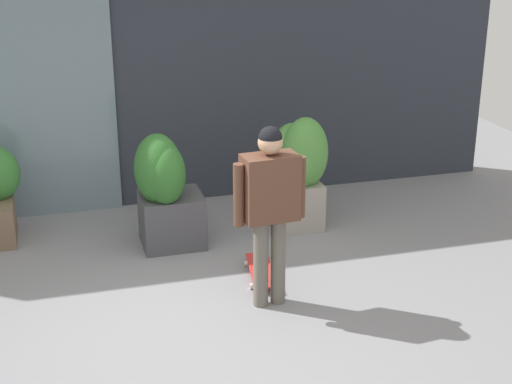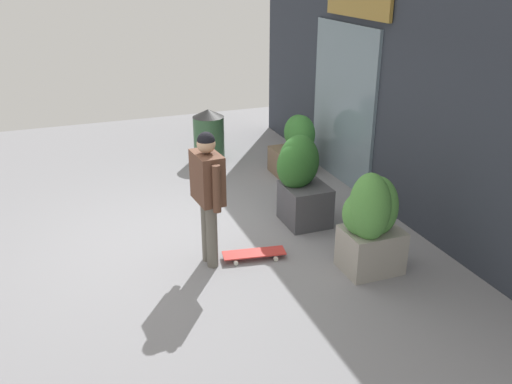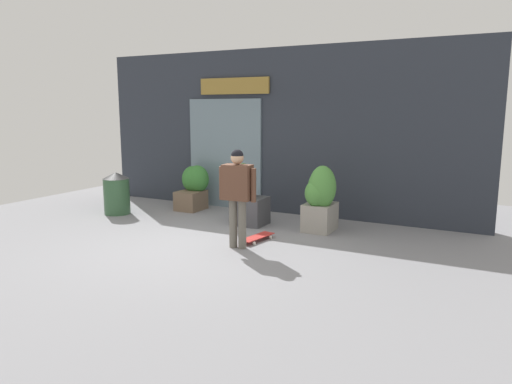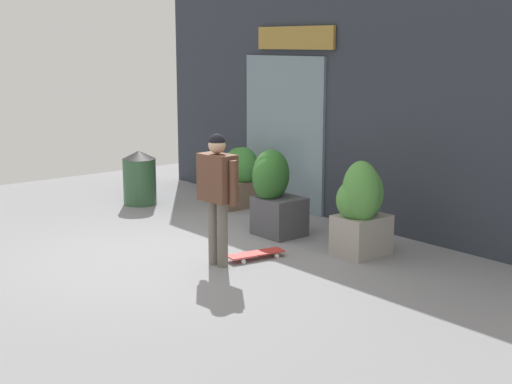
{
  "view_description": "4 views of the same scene",
  "coord_description": "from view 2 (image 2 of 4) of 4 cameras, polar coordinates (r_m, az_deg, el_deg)",
  "views": [
    {
      "loc": [
        -1.06,
        -5.48,
        3.18
      ],
      "look_at": [
        0.71,
        0.69,
        0.84
      ],
      "focal_mm": 52.87,
      "sensor_mm": 36.0,
      "label": 1
    },
    {
      "loc": [
        6.14,
        -1.34,
        3.3
      ],
      "look_at": [
        0.71,
        0.69,
        0.84
      ],
      "focal_mm": 38.5,
      "sensor_mm": 36.0,
      "label": 2
    },
    {
      "loc": [
        4.43,
        -6.4,
        2.24
      ],
      "look_at": [
        0.71,
        0.69,
        0.84
      ],
      "focal_mm": 33.64,
      "sensor_mm": 36.0,
      "label": 3
    },
    {
      "loc": [
        7.49,
        -4.88,
        2.64
      ],
      "look_at": [
        0.71,
        0.69,
        0.84
      ],
      "focal_mm": 51.01,
      "sensor_mm": 36.0,
      "label": 4
    }
  ],
  "objects": [
    {
      "name": "building_facade",
      "position": [
        7.71,
        14.47,
        10.57
      ],
      "size": [
        8.7,
        0.31,
        3.49
      ],
      "color": "#2D333D",
      "rests_on": "ground_plane"
    },
    {
      "name": "planter_box_left",
      "position": [
        9.1,
        4.25,
        5.18
      ],
      "size": [
        0.65,
        0.69,
        0.99
      ],
      "color": "brown",
      "rests_on": "ground_plane"
    },
    {
      "name": "ground_plane",
      "position": [
        7.09,
        -7.28,
        -4.9
      ],
      "size": [
        12.0,
        12.0,
        0.0
      ],
      "primitive_type": "plane",
      "color": "gray"
    },
    {
      "name": "skateboard",
      "position": [
        6.59,
        -0.21,
        -6.39
      ],
      "size": [
        0.35,
        0.78,
        0.08
      ],
      "rotation": [
        0.0,
        0.0,
        1.41
      ],
      "color": "red",
      "rests_on": "ground_plane"
    },
    {
      "name": "skateboarder",
      "position": [
        6.12,
        -5.05,
        0.63
      ],
      "size": [
        0.64,
        0.3,
        1.6
      ],
      "rotation": [
        0.0,
        0.0,
        1.65
      ],
      "color": "#666056",
      "rests_on": "ground_plane"
    },
    {
      "name": "planter_box_mid",
      "position": [
        7.29,
        4.64,
        1.41
      ],
      "size": [
        0.68,
        0.66,
        1.2
      ],
      "color": "#47474C",
      "rests_on": "ground_plane"
    },
    {
      "name": "trash_bin",
      "position": [
        9.8,
        -4.93,
        6.03
      ],
      "size": [
        0.56,
        0.56,
        0.9
      ],
      "color": "#335938",
      "rests_on": "ground_plane"
    },
    {
      "name": "planter_box_right",
      "position": [
        6.2,
        11.84,
        -2.93
      ],
      "size": [
        0.59,
        0.69,
        1.23
      ],
      "color": "gray",
      "rests_on": "ground_plane"
    }
  ]
}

